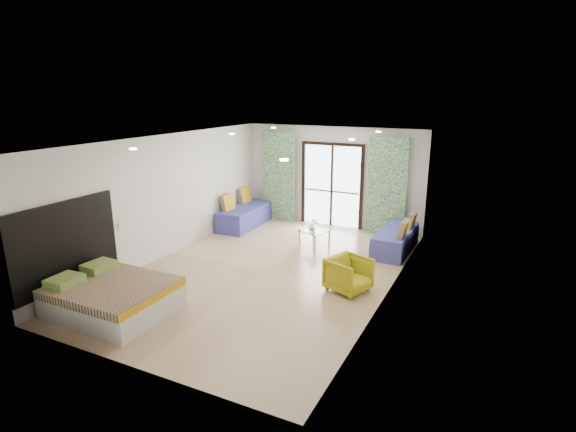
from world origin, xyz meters
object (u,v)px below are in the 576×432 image
at_px(daybed_right, 396,240).
at_px(armchair, 349,273).
at_px(coffee_table, 314,232).
at_px(bed, 112,297).
at_px(daybed_left, 245,215).

bearing_deg(daybed_right, armchair, -95.45).
bearing_deg(armchair, coffee_table, 56.79).
bearing_deg(coffee_table, daybed_right, 14.22).
distance_m(bed, armchair, 4.15).
xyz_separation_m(daybed_left, armchair, (3.93, -2.77, 0.05)).
height_order(coffee_table, armchair, armchair).
height_order(daybed_right, coffee_table, daybed_right).
bearing_deg(daybed_left, coffee_table, -18.84).
bearing_deg(armchair, bed, 147.47).
distance_m(daybed_right, armchair, 2.56).
xyz_separation_m(daybed_right, coffee_table, (-1.86, -0.47, 0.06)).
relative_size(bed, daybed_left, 0.94).
height_order(daybed_left, armchair, daybed_left).
xyz_separation_m(daybed_left, daybed_right, (4.23, -0.23, -0.02)).
height_order(bed, armchair, armchair).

